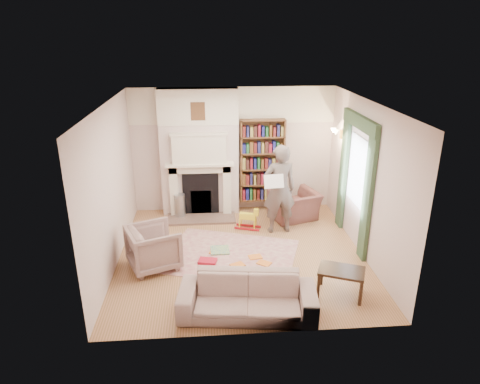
{
  "coord_description": "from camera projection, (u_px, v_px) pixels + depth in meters",
  "views": [
    {
      "loc": [
        -0.58,
        -7.05,
        3.94
      ],
      "look_at": [
        0.0,
        0.25,
        1.15
      ],
      "focal_mm": 32.0,
      "sensor_mm": 36.0,
      "label": 1
    }
  ],
  "objects": [
    {
      "name": "wall_back",
      "position": [
        233.0,
        150.0,
        9.61
      ],
      "size": [
        4.5,
        0.0,
        4.5
      ],
      "primitive_type": "plane",
      "rotation": [
        1.57,
        0.0,
        0.0
      ],
      "color": "beige",
      "rests_on": "floor"
    },
    {
      "name": "board_game",
      "position": [
        220.0,
        250.0,
        8.1
      ],
      "size": [
        0.36,
        0.36,
        0.03
      ],
      "primitive_type": "cube",
      "rotation": [
        0.0,
        0.0,
        0.02
      ],
      "color": "#D4DC4D",
      "rests_on": "rug"
    },
    {
      "name": "floor",
      "position": [
        241.0,
        254.0,
        8.02
      ],
      "size": [
        4.5,
        4.5,
        0.0
      ],
      "primitive_type": "plane",
      "color": "brown",
      "rests_on": "ground"
    },
    {
      "name": "rug",
      "position": [
        230.0,
        255.0,
        7.95
      ],
      "size": [
        2.8,
        2.46,
        0.01
      ],
      "primitive_type": "cube",
      "rotation": [
        0.0,
        0.0,
        -0.32
      ],
      "color": "beige",
      "rests_on": "floor"
    },
    {
      "name": "wall_right",
      "position": [
        366.0,
        180.0,
        7.68
      ],
      "size": [
        0.0,
        4.5,
        4.5
      ],
      "primitive_type": "plane",
      "rotation": [
        1.57,
        0.0,
        -1.57
      ],
      "color": "beige",
      "rests_on": "floor"
    },
    {
      "name": "armchair_left",
      "position": [
        154.0,
        247.0,
        7.46
      ],
      "size": [
        1.09,
        1.07,
        0.76
      ],
      "primitive_type": "imported",
      "rotation": [
        0.0,
        0.0,
        1.97
      ],
      "color": "#B6A296",
      "rests_on": "floor"
    },
    {
      "name": "curtain_right",
      "position": [
        343.0,
        172.0,
        8.78
      ],
      "size": [
        0.07,
        0.32,
        2.4
      ],
      "primitive_type": "cube",
      "color": "#314A2F",
      "rests_on": "floor"
    },
    {
      "name": "bookcase",
      "position": [
        262.0,
        161.0,
        9.62
      ],
      "size": [
        1.0,
        0.24,
        1.85
      ],
      "primitive_type": "cube",
      "color": "brown",
      "rests_on": "floor"
    },
    {
      "name": "wall_front",
      "position": [
        256.0,
        243.0,
        5.42
      ],
      "size": [
        4.5,
        0.0,
        4.5
      ],
      "primitive_type": "plane",
      "rotation": [
        -1.57,
        0.0,
        0.0
      ],
      "color": "beige",
      "rests_on": "floor"
    },
    {
      "name": "armchair_reading",
      "position": [
        294.0,
        205.0,
        9.42
      ],
      "size": [
        1.18,
        1.1,
        0.63
      ],
      "primitive_type": "imported",
      "rotation": [
        0.0,
        0.0,
        3.45
      ],
      "color": "#542D2E",
      "rests_on": "floor"
    },
    {
      "name": "ceiling",
      "position": [
        241.0,
        104.0,
        7.02
      ],
      "size": [
        4.5,
        4.5,
        0.0
      ],
      "primitive_type": "plane",
      "rotation": [
        3.14,
        0.0,
        0.0
      ],
      "color": "white",
      "rests_on": "wall_back"
    },
    {
      "name": "curtain_left",
      "position": [
        368.0,
        197.0,
        7.47
      ],
      "size": [
        0.07,
        0.32,
        2.4
      ],
      "primitive_type": "cube",
      "color": "#314A2F",
      "rests_on": "floor"
    },
    {
      "name": "coffee_table",
      "position": [
        341.0,
        282.0,
        6.71
      ],
      "size": [
        0.82,
        0.69,
        0.45
      ],
      "primitive_type": null,
      "rotation": [
        0.0,
        0.0,
        -0.4
      ],
      "color": "#332211",
      "rests_on": "floor"
    },
    {
      "name": "newspaper",
      "position": [
        274.0,
        181.0,
        8.32
      ],
      "size": [
        0.4,
        0.15,
        0.26
      ],
      "primitive_type": "cube",
      "rotation": [
        -0.35,
        0.0,
        0.11
      ],
      "color": "white",
      "rests_on": "man_reading"
    },
    {
      "name": "paraffin_heater",
      "position": [
        180.0,
        206.0,
        9.48
      ],
      "size": [
        0.3,
        0.3,
        0.55
      ],
      "primitive_type": "cylinder",
      "rotation": [
        0.0,
        0.0,
        0.31
      ],
      "color": "#929499",
      "rests_on": "floor"
    },
    {
      "name": "fireplace",
      "position": [
        200.0,
        154.0,
        9.38
      ],
      "size": [
        1.7,
        0.58,
        2.8
      ],
      "color": "beige",
      "rests_on": "floor"
    },
    {
      "name": "wall_sconce",
      "position": [
        332.0,
        134.0,
        8.89
      ],
      "size": [
        0.2,
        0.24,
        0.24
      ],
      "primitive_type": null,
      "color": "gold",
      "rests_on": "wall_right"
    },
    {
      "name": "man_reading",
      "position": [
        279.0,
        189.0,
        8.6
      ],
      "size": [
        0.72,
        0.52,
        1.86
      ],
      "primitive_type": "imported",
      "rotation": [
        0.0,
        0.0,
        3.25
      ],
      "color": "#594D47",
      "rests_on": "floor"
    },
    {
      "name": "window",
      "position": [
        358.0,
        171.0,
        8.04
      ],
      "size": [
        0.02,
        0.9,
        1.3
      ],
      "primitive_type": "cube",
      "color": "silver",
      "rests_on": "wall_right"
    },
    {
      "name": "wall_left",
      "position": [
        111.0,
        187.0,
        7.35
      ],
      "size": [
        0.0,
        4.5,
        4.5
      ],
      "primitive_type": "plane",
      "rotation": [
        1.57,
        0.0,
        1.57
      ],
      "color": "beige",
      "rests_on": "floor"
    },
    {
      "name": "sofa",
      "position": [
        247.0,
        296.0,
        6.24
      ],
      "size": [
        2.08,
        1.02,
        0.58
      ],
      "primitive_type": "imported",
      "rotation": [
        0.0,
        0.0,
        -0.12
      ],
      "color": "#B5A995",
      "rests_on": "floor"
    },
    {
      "name": "comic_annuals",
      "position": [
        243.0,
        259.0,
        7.8
      ],
      "size": [
        1.14,
        0.77,
        0.02
      ],
      "color": "red",
      "rests_on": "rug"
    },
    {
      "name": "rocking_horse",
      "position": [
        248.0,
        219.0,
        8.96
      ],
      "size": [
        0.57,
        0.37,
        0.47
      ],
      "primitive_type": null,
      "rotation": [
        0.0,
        0.0,
        -0.31
      ],
      "color": "yellow",
      "rests_on": "rug"
    },
    {
      "name": "game_box_lid",
      "position": [
        208.0,
        261.0,
        7.69
      ],
      "size": [
        0.36,
        0.28,
        0.05
      ],
      "primitive_type": "cube",
      "rotation": [
        0.0,
        0.0,
        -0.23
      ],
      "color": "#AF1428",
      "rests_on": "rug"
    },
    {
      "name": "pelmet",
      "position": [
        360.0,
        122.0,
        7.7
      ],
      "size": [
        0.09,
        1.7,
        0.24
      ],
      "primitive_type": "cube",
      "color": "#314A2F",
      "rests_on": "wall_right"
    }
  ]
}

